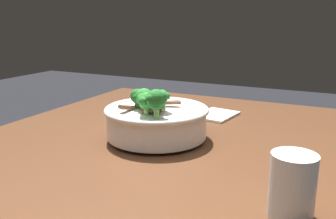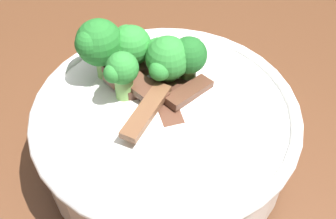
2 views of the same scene
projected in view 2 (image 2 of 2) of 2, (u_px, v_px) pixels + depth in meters
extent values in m
cube|color=#56331E|center=(114.00, 89.00, 0.57)|extent=(1.38, 0.91, 0.05)
cube|color=#56331E|center=(171.00, 23.00, 1.34)|extent=(0.08, 0.08, 0.72)
cylinder|color=white|center=(166.00, 156.00, 0.46)|extent=(0.11, 0.11, 0.01)
cylinder|color=white|center=(166.00, 134.00, 0.43)|extent=(0.25, 0.25, 0.07)
torus|color=white|center=(166.00, 111.00, 0.41)|extent=(0.26, 0.26, 0.01)
ellipsoid|color=white|center=(166.00, 124.00, 0.42)|extent=(0.23, 0.23, 0.06)
cube|color=#563323|center=(135.00, 82.00, 0.41)|extent=(0.07, 0.05, 0.01)
cube|color=brown|center=(188.00, 68.00, 0.44)|extent=(0.07, 0.05, 0.02)
cube|color=#4C2B1E|center=(163.00, 90.00, 0.42)|extent=(0.04, 0.08, 0.02)
cube|color=brown|center=(146.00, 111.00, 0.38)|extent=(0.06, 0.07, 0.01)
cube|color=#563323|center=(167.00, 106.00, 0.40)|extent=(0.06, 0.03, 0.01)
cube|color=#563323|center=(189.00, 92.00, 0.41)|extent=(0.04, 0.06, 0.01)
cube|color=brown|center=(129.00, 72.00, 0.42)|extent=(0.03, 0.05, 0.02)
cylinder|color=#7AB256|center=(188.00, 73.00, 0.43)|extent=(0.02, 0.02, 0.02)
sphere|color=#1E6023|center=(189.00, 55.00, 0.41)|extent=(0.04, 0.04, 0.04)
sphere|color=#1E6023|center=(180.00, 50.00, 0.42)|extent=(0.02, 0.02, 0.02)
sphere|color=#1E6023|center=(180.00, 55.00, 0.40)|extent=(0.02, 0.02, 0.02)
cylinder|color=#7AB256|center=(133.00, 64.00, 0.44)|extent=(0.01, 0.01, 0.02)
sphere|color=#2D8433|center=(132.00, 45.00, 0.42)|extent=(0.04, 0.04, 0.04)
sphere|color=#2D8433|center=(130.00, 35.00, 0.43)|extent=(0.02, 0.02, 0.02)
sphere|color=#2D8433|center=(119.00, 48.00, 0.41)|extent=(0.02, 0.02, 0.02)
cylinder|color=#7AB256|center=(168.00, 77.00, 0.42)|extent=(0.02, 0.02, 0.02)
sphere|color=#2D8433|center=(168.00, 58.00, 0.40)|extent=(0.04, 0.04, 0.04)
sphere|color=#2D8433|center=(158.00, 51.00, 0.41)|extent=(0.03, 0.03, 0.03)
sphere|color=#2D8433|center=(160.00, 70.00, 0.39)|extent=(0.02, 0.02, 0.02)
cylinder|color=#7AB256|center=(124.00, 88.00, 0.40)|extent=(0.02, 0.02, 0.03)
sphere|color=#2D8433|center=(122.00, 68.00, 0.38)|extent=(0.03, 0.03, 0.03)
sphere|color=#2D8433|center=(119.00, 62.00, 0.39)|extent=(0.02, 0.02, 0.02)
sphere|color=#2D8433|center=(113.00, 73.00, 0.38)|extent=(0.02, 0.02, 0.02)
cylinder|color=#7AB256|center=(103.00, 65.00, 0.43)|extent=(0.01, 0.01, 0.03)
sphere|color=#237028|center=(99.00, 43.00, 0.41)|extent=(0.05, 0.05, 0.05)
sphere|color=#237028|center=(99.00, 29.00, 0.42)|extent=(0.02, 0.02, 0.02)
sphere|color=#237028|center=(90.00, 44.00, 0.40)|extent=(0.03, 0.03, 0.03)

